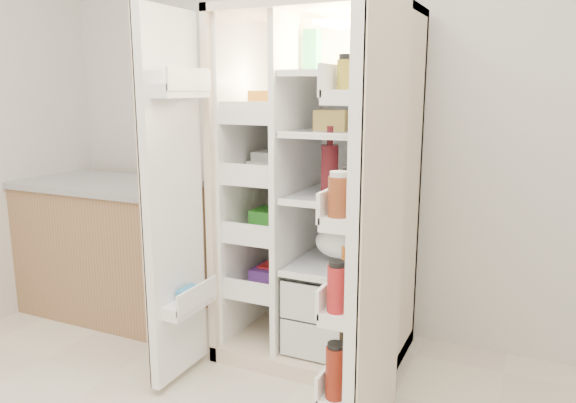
% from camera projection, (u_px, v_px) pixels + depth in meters
% --- Properties ---
extents(wall_back, '(4.00, 0.02, 2.70)m').
position_uv_depth(wall_back, '(356.00, 100.00, 3.05)').
color(wall_back, beige).
rests_on(wall_back, floor).
extents(refrigerator, '(0.92, 0.70, 1.80)m').
position_uv_depth(refrigerator, '(324.00, 217.00, 2.89)').
color(refrigerator, beige).
rests_on(refrigerator, floor).
extents(freezer_door, '(0.15, 0.40, 1.72)m').
position_uv_depth(freezer_door, '(174.00, 202.00, 2.53)').
color(freezer_door, white).
rests_on(freezer_door, floor).
extents(fridge_door, '(0.17, 0.58, 1.72)m').
position_uv_depth(fridge_door, '(372.00, 235.00, 2.05)').
color(fridge_door, white).
rests_on(fridge_door, floor).
extents(kitchen_counter, '(1.17, 0.62, 0.85)m').
position_uv_depth(kitchen_counter, '(106.00, 246.00, 3.48)').
color(kitchen_counter, '#946F4A').
rests_on(kitchen_counter, floor).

